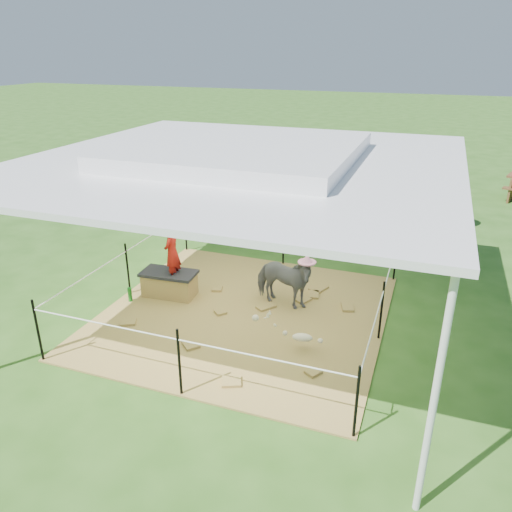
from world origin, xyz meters
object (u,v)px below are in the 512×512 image
(woman, at_px, (172,247))
(trash_barrel, at_px, (453,209))
(distant_person, at_px, (399,182))
(straw_bale, at_px, (170,285))
(pony, at_px, (283,281))
(picnic_table_near, at_px, (407,182))
(green_bottle, at_px, (130,294))
(foal, at_px, (302,336))

(woman, relative_size, trash_barrel, 1.12)
(distant_person, bearing_deg, woman, 78.61)
(straw_bale, bearing_deg, trash_barrel, 50.08)
(straw_bale, height_order, pony, pony)
(straw_bale, distance_m, picnic_table_near, 9.04)
(straw_bale, bearing_deg, green_bottle, -140.71)
(pony, distance_m, trash_barrel, 6.06)
(picnic_table_near, bearing_deg, straw_bale, -138.20)
(woman, relative_size, pony, 0.98)
(woman, xyz_separation_m, green_bottle, (-0.65, -0.45, -0.84))
(pony, xyz_separation_m, picnic_table_near, (1.45, 8.02, -0.09))
(woman, height_order, green_bottle, woman)
(woman, distance_m, green_bottle, 1.15)
(foal, bearing_deg, straw_bale, 151.24)
(trash_barrel, bearing_deg, green_bottle, -130.85)
(pony, relative_size, distant_person, 0.87)
(trash_barrel, distance_m, picnic_table_near, 2.92)
(pony, height_order, trash_barrel, pony)
(pony, distance_m, picnic_table_near, 8.15)
(trash_barrel, bearing_deg, straw_bale, -129.92)
(trash_barrel, xyz_separation_m, distant_person, (-1.48, 1.65, 0.16))
(distant_person, bearing_deg, pony, 91.99)
(green_bottle, height_order, trash_barrel, trash_barrel)
(straw_bale, distance_m, distant_person, 8.09)
(green_bottle, bearing_deg, foal, -7.84)
(trash_barrel, distance_m, distant_person, 2.22)
(green_bottle, bearing_deg, distant_person, 63.73)
(pony, height_order, distant_person, distant_person)
(trash_barrel, relative_size, distant_person, 0.75)
(trash_barrel, bearing_deg, woman, -129.33)
(trash_barrel, relative_size, picnic_table_near, 0.49)
(picnic_table_near, bearing_deg, trash_barrel, -89.13)
(woman, height_order, foal, woman)
(straw_bale, xyz_separation_m, woman, (0.10, 0.00, 0.76))
(foal, relative_size, distant_person, 0.66)
(pony, height_order, foal, pony)
(trash_barrel, height_order, picnic_table_near, trash_barrel)
(pony, relative_size, trash_barrel, 1.15)
(pony, xyz_separation_m, foal, (0.68, -1.22, -0.24))
(green_bottle, relative_size, picnic_table_near, 0.13)
(straw_bale, xyz_separation_m, picnic_table_near, (3.49, 8.34, 0.18))
(straw_bale, bearing_deg, pony, 8.74)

